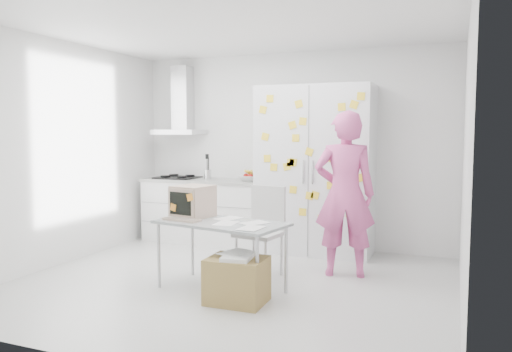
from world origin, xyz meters
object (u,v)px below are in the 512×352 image
at_px(person, 345,194).
at_px(chair, 263,225).
at_px(cardboard_box, 237,279).
at_px(desk, 202,211).

xyz_separation_m(person, chair, (-0.84, -0.34, -0.35)).
bearing_deg(cardboard_box, person, 59.88).
relative_size(desk, cardboard_box, 2.57).
height_order(person, cardboard_box, person).
bearing_deg(desk, person, 45.27).
distance_m(person, cardboard_box, 1.63).
height_order(desk, chair, desk).
bearing_deg(desk, cardboard_box, -23.26).
relative_size(person, chair, 1.84).
bearing_deg(cardboard_box, desk, 146.56).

